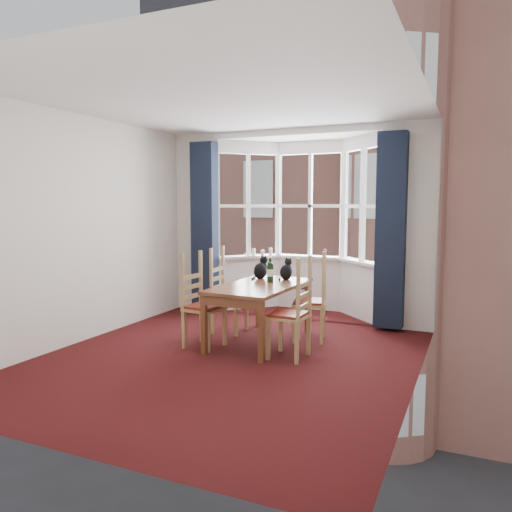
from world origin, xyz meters
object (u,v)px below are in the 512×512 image
Objects in this scene: cat_left at (261,270)px; wine_bottle at (270,271)px; candle_short at (262,253)px; chair_left_far at (223,297)px; candle_tall at (254,252)px; chair_right_far at (316,303)px; dining_table at (260,291)px; chair_left_near at (198,307)px; chair_right_near at (296,317)px; candle_extra at (271,252)px; cat_right at (286,271)px.

cat_left is 0.98× the size of wine_bottle.
cat_left reaches higher than candle_short.
chair_left_far is 7.96× the size of candle_tall.
candle_short reaches higher than chair_right_far.
dining_table is 1.70× the size of chair_left_near.
chair_right_near is at bearing -55.63° from candle_tall.
candle_tall is at bearing 124.37° from chair_right_near.
cat_left is 2.34× the size of candle_extra.
candle_short is at bearing -171.49° from candle_extra.
wine_bottle is (0.70, -0.07, 0.40)m from chair_left_far.
chair_left_near is 9.39× the size of candle_short.
candle_extra is (0.28, 0.05, 0.01)m from candle_tall.
chair_left_near is 2.83× the size of wine_bottle.
dining_table is 1.99m from candle_tall.
wine_bottle is (-0.11, -0.30, 0.03)m from cat_right.
candle_short is (-1.37, 2.24, 0.45)m from chair_right_near.
chair_left_near is at bearing -129.01° from cat_right.
chair_left_far is 1.61m from candle_extra.
dining_table is 4.93× the size of cat_left.
chair_right_near is 1.00× the size of chair_right_far.
chair_right_far is 0.88m from cat_left.
chair_right_near is 0.96m from wine_bottle.
dining_table is 0.79m from chair_right_near.
cat_left is at bearing -67.68° from candle_short.
chair_right_far is at bearing 15.43° from wine_bottle.
chair_left_near is 6.78× the size of candle_extra.
chair_right_far is (-0.02, 0.81, 0.00)m from chair_right_near.
candle_extra is (-1.22, 1.45, 0.47)m from chair_right_far.
wine_bottle is at bearing -63.65° from candle_short.
chair_left_far is at bearing -86.91° from candle_short.
cat_right is (-0.46, 0.14, 0.37)m from chair_right_far.
chair_right_far is 2.83× the size of wine_bottle.
candle_tall is at bearing 117.89° from cat_left.
candle_short reaches higher than chair_left_far.
wine_bottle reaches higher than chair_right_near.
chair_right_far is 2.89× the size of cat_left.
chair_left_far and chair_right_near have the same top height.
chair_right_near is 9.39× the size of candle_short.
chair_right_near is at bearing -35.09° from dining_table.
cat_left reaches higher than chair_right_near.
chair_right_near is at bearing -29.28° from chair_left_far.
cat_left is 1.50m from candle_tall.
chair_right_far is 0.71m from wine_bottle.
wine_bottle is 1.74m from candle_extra.
candle_extra is (-0.42, 1.37, 0.09)m from cat_left.
chair_left_far is (-0.65, 0.28, -0.17)m from dining_table.
dining_table is 0.73m from chair_right_far.
chair_right_far is at bearing -43.19° from candle_tall.
candle_short is at bearing 124.64° from cat_right.
wine_bottle is (-0.58, 0.65, 0.40)m from chair_right_near.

